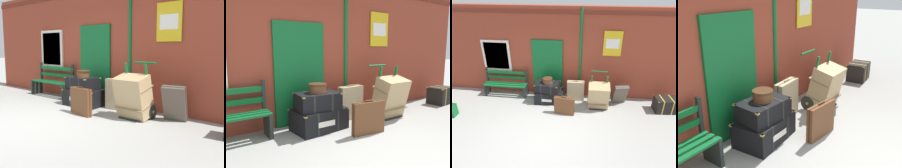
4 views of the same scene
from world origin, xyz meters
TOP-DOWN VIEW (x-y plane):
  - brick_facade at (-0.02, 2.60)m, footprint 10.40×0.35m
  - steamer_trunk_base at (-0.09, 1.89)m, footprint 1.06×0.73m
  - steamer_trunk_middle at (-0.13, 1.87)m, footprint 0.85×0.61m
  - round_hatbox at (-0.13, 1.88)m, footprint 0.34×0.34m
  - porters_trolley at (1.64, 1.82)m, footprint 0.71×0.62m
  - large_brown_trunk at (1.64, 1.65)m, footprint 0.70×0.64m
  - suitcase_oxblood at (2.40, 2.01)m, footprint 0.53×0.45m
  - suitcase_beige at (0.84, 2.09)m, footprint 0.62×0.22m
  - suitcase_caramel at (0.55, 1.16)m, footprint 0.67×0.20m
  - corner_trunk at (3.85, 1.75)m, footprint 0.73×0.54m

SIDE VIEW (x-z plane):
  - steamer_trunk_base at x=-0.09m, z-range 0.00..0.42m
  - corner_trunk at x=3.85m, z-range 0.00..0.48m
  - porters_trolley at x=1.64m, z-range -0.33..0.87m
  - suitcase_caramel at x=0.55m, z-range -0.02..0.63m
  - suitcase_beige at x=0.84m, z-range -0.02..0.76m
  - suitcase_oxblood at x=2.40m, z-range -0.01..0.76m
  - large_brown_trunk at x=1.64m, z-range 0.00..0.96m
  - steamer_trunk_middle at x=-0.13m, z-range 0.42..0.74m
  - round_hatbox at x=-0.13m, z-range 0.75..0.93m
  - brick_facade at x=-0.02m, z-range 0.00..3.20m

